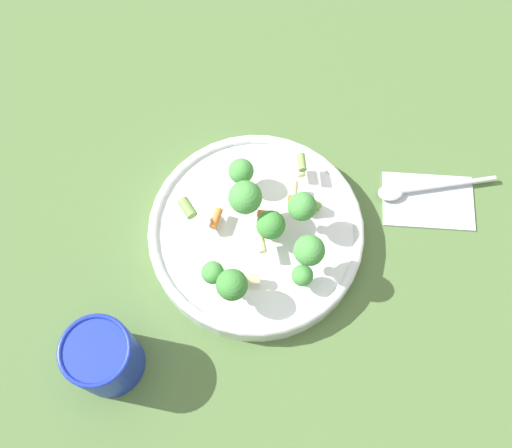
% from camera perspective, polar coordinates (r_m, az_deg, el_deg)
% --- Properties ---
extents(ground_plane, '(3.00, 3.00, 0.00)m').
position_cam_1_polar(ground_plane, '(0.83, 0.00, -1.35)').
color(ground_plane, '#4C6B38').
extents(bowl, '(0.29, 0.29, 0.04)m').
position_cam_1_polar(bowl, '(0.81, 0.00, -0.81)').
color(bowl, silver).
rests_on(bowl, ground_plane).
extents(pasta_salad, '(0.20, 0.23, 0.08)m').
position_cam_1_polar(pasta_salad, '(0.75, 0.81, -0.39)').
color(pasta_salad, '#8CB766').
rests_on(pasta_salad, bowl).
extents(cup, '(0.09, 0.09, 0.10)m').
position_cam_1_polar(cup, '(0.76, -14.34, -12.16)').
color(cup, '#192DAD').
rests_on(cup, ground_plane).
extents(napkin, '(0.15, 0.13, 0.01)m').
position_cam_1_polar(napkin, '(0.89, 16.09, 2.16)').
color(napkin, '#B2BCC6').
rests_on(napkin, ground_plane).
extents(spoon, '(0.14, 0.12, 0.01)m').
position_cam_1_polar(spoon, '(0.88, 14.91, 3.22)').
color(spoon, silver).
rests_on(spoon, napkin).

